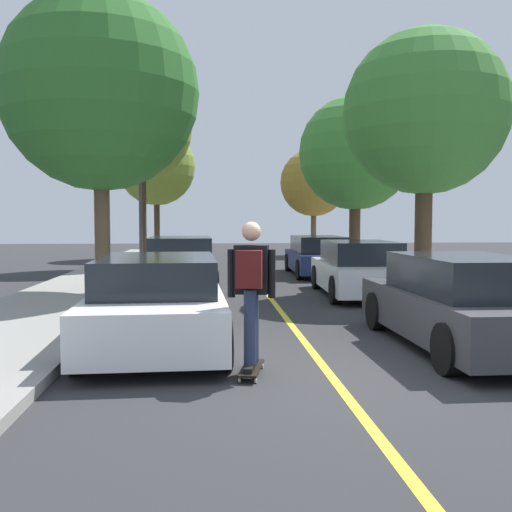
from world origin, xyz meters
The scene contains 16 objects.
ground centered at (0.00, 0.00, 0.00)m, with size 80.00×80.00×0.00m, color #2D2D30.
center_line centered at (0.00, 4.00, 0.00)m, with size 0.12×39.20×0.01m, color gold.
parked_car_left_nearest centered at (-2.23, 2.02, 0.65)m, with size 2.12×4.69×1.33m.
parked_car_left_near centered at (-2.23, 8.82, 0.70)m, with size 2.00×4.14×1.42m.
parked_car_right_nearest centered at (2.23, 1.43, 0.66)m, with size 1.89×4.38×1.36m.
parked_car_right_near centered at (2.23, 7.38, 0.66)m, with size 2.02×4.38×1.36m.
parked_car_right_far centered at (2.23, 12.82, 0.66)m, with size 1.97×4.58×1.32m.
street_tree_left_nearest centered at (-4.00, 7.41, 4.87)m, with size 4.64×4.64×7.06m.
street_tree_left_near centered at (-4.00, 15.95, 5.30)m, with size 3.80×3.80×7.08m.
street_tree_left_far centered at (-4.00, 21.98, 4.43)m, with size 3.73×3.73×6.17m.
street_tree_right_nearest centered at (4.00, 7.81, 4.57)m, with size 4.15×4.15×6.53m.
street_tree_right_near centered at (4.00, 14.92, 4.35)m, with size 4.25×4.25×6.36m.
street_tree_right_far centered at (4.00, 23.70, 3.82)m, with size 3.53×3.53×5.45m.
streetlamp centered at (-3.98, 15.02, 3.44)m, with size 0.36×0.24×5.79m.
skateboard centered at (-0.95, 0.17, 0.09)m, with size 0.38×0.87×0.10m.
skateboarder centered at (-0.96, 0.14, 1.11)m, with size 0.59×0.71×1.76m.
Camera 1 is at (-1.45, -6.81, 1.88)m, focal length 41.15 mm.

